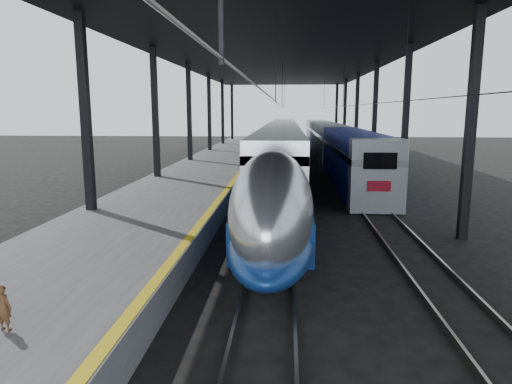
{
  "coord_description": "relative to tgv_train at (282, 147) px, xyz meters",
  "views": [
    {
      "loc": [
        2.49,
        -13.43,
        5.12
      ],
      "look_at": [
        1.29,
        4.03,
        2.0
      ],
      "focal_mm": 32.0,
      "sensor_mm": 36.0,
      "label": 1
    }
  ],
  "objects": [
    {
      "name": "canopy",
      "position": [
        -0.1,
        -8.63,
        7.25
      ],
      "size": [
        18.0,
        75.0,
        9.47
      ],
      "color": "black",
      "rests_on": "ground"
    },
    {
      "name": "tgv_train",
      "position": [
        0.0,
        0.0,
        0.0
      ],
      "size": [
        2.78,
        65.2,
        3.98
      ],
      "color": "silver",
      "rests_on": "ground"
    },
    {
      "name": "second_train",
      "position": [
        5.0,
        7.67,
        0.04
      ],
      "size": [
        2.73,
        56.05,
        3.76
      ],
      "color": "navy",
      "rests_on": "ground"
    },
    {
      "name": "rails",
      "position": [
        2.5,
        -8.63,
        -1.78
      ],
      "size": [
        6.52,
        80.0,
        0.16
      ],
      "color": "slate",
      "rests_on": "ground"
    },
    {
      "name": "yellow_strip",
      "position": [
        -2.7,
        -8.63,
        -0.86
      ],
      "size": [
        0.3,
        80.0,
        0.01
      ],
      "primitive_type": "cube",
      "color": "gold",
      "rests_on": "platform"
    },
    {
      "name": "platform",
      "position": [
        -5.5,
        -8.63,
        -1.36
      ],
      "size": [
        6.0,
        80.0,
        1.0
      ],
      "primitive_type": "cube",
      "color": "#4C4C4F",
      "rests_on": "ground"
    },
    {
      "name": "child",
      "position": [
        -4.83,
        -34.32,
        -0.41
      ],
      "size": [
        0.36,
        0.27,
        0.9
      ],
      "primitive_type": "imported",
      "rotation": [
        0.0,
        0.0,
        2.97
      ],
      "color": "#492D18",
      "rests_on": "platform"
    },
    {
      "name": "ground",
      "position": [
        -2.0,
        -28.63,
        -1.86
      ],
      "size": [
        160.0,
        160.0,
        0.0
      ],
      "primitive_type": "plane",
      "color": "black",
      "rests_on": "ground"
    }
  ]
}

